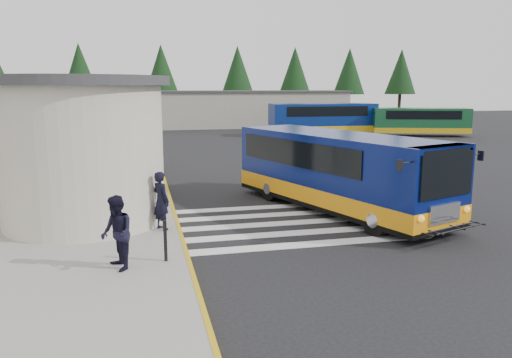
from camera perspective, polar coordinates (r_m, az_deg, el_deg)
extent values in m
plane|color=black|center=(18.04, 3.90, -4.33)|extent=(140.00, 140.00, 0.00)
cube|color=gray|center=(21.48, -23.19, -2.55)|extent=(10.00, 34.00, 0.15)
cube|color=gold|center=(21.17, -9.89, -2.02)|extent=(0.12, 34.00, 0.16)
cylinder|color=beige|center=(17.39, -19.17, 2.62)|extent=(5.20, 5.20, 4.50)
cylinder|color=#38383A|center=(17.25, -19.65, 10.54)|extent=(5.80, 5.80, 0.30)
cube|color=black|center=(21.95, -16.49, 1.25)|extent=(0.08, 1.20, 2.20)
cube|color=#38383A|center=(21.77, -15.40, 4.69)|extent=(1.20, 1.80, 0.12)
cube|color=silver|center=(14.97, 5.69, -7.46)|extent=(8.00, 0.55, 0.01)
cube|color=silver|center=(16.05, 4.30, -6.19)|extent=(8.00, 0.55, 0.01)
cube|color=silver|center=(17.16, 3.09, -5.08)|extent=(8.00, 0.55, 0.01)
cube|color=silver|center=(18.27, 2.03, -4.10)|extent=(8.00, 0.55, 0.01)
cube|color=silver|center=(19.40, 1.10, -3.23)|extent=(8.00, 0.55, 0.01)
cube|color=gray|center=(59.77, -2.49, 7.96)|extent=(26.00, 8.00, 4.00)
cube|color=#38383A|center=(59.71, -2.50, 9.97)|extent=(26.40, 8.40, 0.20)
cylinder|color=black|center=(67.06, -19.25, 7.49)|extent=(0.44, 0.44, 3.60)
cone|color=black|center=(67.04, -19.52, 11.76)|extent=(4.40, 4.40, 6.40)
cylinder|color=black|center=(66.79, -10.62, 7.88)|extent=(0.44, 0.44, 3.60)
cone|color=black|center=(66.77, -10.77, 12.17)|extent=(4.40, 4.40, 6.40)
cylinder|color=black|center=(68.00, -2.09, 8.09)|extent=(0.44, 0.44, 3.60)
cone|color=black|center=(67.98, -2.12, 12.31)|extent=(4.40, 4.40, 6.40)
cylinder|color=black|center=(70.00, 4.41, 8.14)|extent=(0.44, 0.44, 3.60)
cone|color=black|center=(69.97, 4.47, 12.23)|extent=(4.40, 4.40, 6.40)
cylinder|color=black|center=(72.82, 10.48, 8.08)|extent=(0.44, 0.44, 3.60)
cone|color=black|center=(72.80, 10.61, 12.02)|extent=(4.40, 4.40, 6.40)
cylinder|color=black|center=(76.38, 16.04, 7.96)|extent=(0.44, 0.44, 3.60)
cone|color=black|center=(76.36, 16.23, 11.70)|extent=(4.40, 4.40, 6.40)
cube|color=#071354|center=(18.88, 9.27, 1.37)|extent=(5.62, 9.83, 2.48)
cube|color=orange|center=(19.05, 9.19, -1.43)|extent=(5.66, 9.87, 0.59)
cube|color=black|center=(19.12, 9.16, -2.45)|extent=(5.65, 9.86, 0.23)
cube|color=black|center=(15.64, 21.00, 0.41)|extent=(2.21, 0.83, 1.32)
cube|color=silver|center=(15.86, 20.76, -3.72)|extent=(1.32, 0.51, 0.58)
cube|color=black|center=(18.61, 4.50, 2.91)|extent=(2.33, 6.59, 0.95)
cube|color=black|center=(20.32, 10.56, 3.40)|extent=(2.33, 6.59, 0.95)
cylinder|color=black|center=(16.10, 13.57, -4.56)|extent=(0.63, 1.06, 1.01)
cylinder|color=black|center=(17.80, 18.78, -3.39)|extent=(0.63, 1.06, 1.01)
cylinder|color=black|center=(20.51, 1.65, -1.05)|extent=(0.63, 1.06, 1.01)
cylinder|color=black|center=(21.87, 6.68, -0.39)|extent=(0.63, 1.06, 1.01)
cube|color=black|center=(14.26, 16.09, 1.50)|extent=(0.11, 0.20, 0.32)
cube|color=black|center=(17.18, 24.30, 2.45)|extent=(0.11, 0.20, 0.32)
imported|color=black|center=(15.98, -10.79, -2.44)|extent=(0.74, 0.81, 1.86)
imported|color=black|center=(12.73, -15.62, -5.98)|extent=(0.96, 1.09, 1.86)
cylinder|color=black|center=(13.17, -10.32, -6.97)|extent=(0.09, 0.09, 1.08)
cube|color=navy|center=(48.73, 7.64, 7.02)|extent=(10.25, 3.13, 2.60)
cube|color=gold|center=(48.81, 7.61, 5.79)|extent=(10.28, 3.17, 0.56)
cube|color=black|center=(48.70, 7.65, 7.75)|extent=(7.99, 3.12, 0.90)
cube|color=#134827|center=(50.14, 18.27, 6.42)|extent=(9.16, 5.08, 2.26)
cube|color=gold|center=(50.20, 18.21, 5.38)|extent=(9.19, 5.11, 0.49)
cube|color=black|center=(50.11, 18.30, 7.03)|extent=(7.31, 4.51, 0.79)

